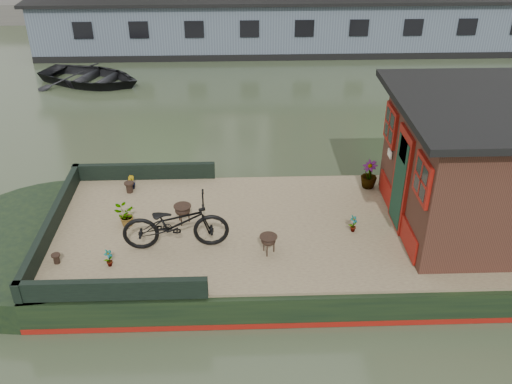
{
  "coord_description": "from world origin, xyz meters",
  "views": [
    {
      "loc": [
        -2.49,
        -8.81,
        6.61
      ],
      "look_at": [
        -2.17,
        0.5,
        1.1
      ],
      "focal_mm": 40.0,
      "sensor_mm": 36.0,
      "label": 1
    }
  ],
  "objects_px": {
    "cabin": "(501,165)",
    "bicycle": "(176,223)",
    "potted_plant_a": "(353,224)",
    "dinghy": "(90,73)",
    "brazier_rear": "(183,214)",
    "brazier_front": "(268,245)"
  },
  "relations": [
    {
      "from": "bicycle",
      "to": "dinghy",
      "type": "relative_size",
      "value": 0.52
    },
    {
      "from": "bicycle",
      "to": "potted_plant_a",
      "type": "relative_size",
      "value": 5.48
    },
    {
      "from": "brazier_rear",
      "to": "bicycle",
      "type": "bearing_deg",
      "value": -93.95
    },
    {
      "from": "brazier_front",
      "to": "dinghy",
      "type": "xyz_separation_m",
      "value": [
        -5.39,
        10.57,
        -0.46
      ]
    },
    {
      "from": "dinghy",
      "to": "brazier_rear",
      "type": "bearing_deg",
      "value": -135.97
    },
    {
      "from": "brazier_front",
      "to": "brazier_rear",
      "type": "relative_size",
      "value": 0.94
    },
    {
      "from": "cabin",
      "to": "brazier_rear",
      "type": "distance_m",
      "value": 5.83
    },
    {
      "from": "cabin",
      "to": "potted_plant_a",
      "type": "height_order",
      "value": "cabin"
    },
    {
      "from": "cabin",
      "to": "dinghy",
      "type": "bearing_deg",
      "value": 134.48
    },
    {
      "from": "potted_plant_a",
      "to": "brazier_rear",
      "type": "xyz_separation_m",
      "value": [
        -3.13,
        0.4,
        0.02
      ]
    },
    {
      "from": "bicycle",
      "to": "dinghy",
      "type": "height_order",
      "value": "bicycle"
    },
    {
      "from": "dinghy",
      "to": "cabin",
      "type": "bearing_deg",
      "value": -113.38
    },
    {
      "from": "bicycle",
      "to": "brazier_rear",
      "type": "xyz_separation_m",
      "value": [
        0.05,
        0.75,
        -0.3
      ]
    },
    {
      "from": "potted_plant_a",
      "to": "dinghy",
      "type": "distance_m",
      "value": 12.17
    },
    {
      "from": "cabin",
      "to": "brazier_rear",
      "type": "relative_size",
      "value": 10.66
    },
    {
      "from": "brazier_rear",
      "to": "brazier_front",
      "type": "bearing_deg",
      "value": -33.03
    },
    {
      "from": "bicycle",
      "to": "brazier_rear",
      "type": "relative_size",
      "value": 4.91
    },
    {
      "from": "cabin",
      "to": "brazier_front",
      "type": "bearing_deg",
      "value": -168.9
    },
    {
      "from": "brazier_front",
      "to": "brazier_rear",
      "type": "height_order",
      "value": "brazier_rear"
    },
    {
      "from": "brazier_rear",
      "to": "potted_plant_a",
      "type": "bearing_deg",
      "value": -7.28
    },
    {
      "from": "bicycle",
      "to": "brazier_front",
      "type": "bearing_deg",
      "value": -102.6
    },
    {
      "from": "cabin",
      "to": "bicycle",
      "type": "bearing_deg",
      "value": -174.43
    }
  ]
}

